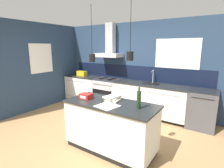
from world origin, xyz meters
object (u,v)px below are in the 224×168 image
at_px(book_stack, 113,98).
at_px(dishwasher, 202,109).
at_px(yellow_toolbox, 82,73).
at_px(red_supply_box, 86,96).
at_px(bottle_on_island, 139,99).
at_px(oven_range, 108,93).

bearing_deg(book_stack, dishwasher, 53.39).
relative_size(book_stack, yellow_toolbox, 1.01).
relative_size(dishwasher, book_stack, 2.64).
relative_size(dishwasher, red_supply_box, 4.05).
distance_m(red_supply_box, yellow_toolbox, 2.80).
height_order(red_supply_box, yellow_toolbox, yellow_toolbox).
xyz_separation_m(bottle_on_island, red_supply_box, (-1.08, -0.06, -0.10)).
height_order(dishwasher, book_stack, book_stack).
distance_m(oven_range, book_stack, 2.32).
bearing_deg(book_stack, yellow_toolbox, 143.80).
bearing_deg(red_supply_box, bottle_on_island, 3.09).
relative_size(oven_range, book_stack, 2.64).
bearing_deg(book_stack, red_supply_box, -159.86).
relative_size(red_supply_box, yellow_toolbox, 0.66).
relative_size(dishwasher, bottle_on_island, 2.57).
height_order(oven_range, red_supply_box, red_supply_box).
bearing_deg(bottle_on_island, dishwasher, 68.57).
bearing_deg(yellow_toolbox, dishwasher, -0.00).
xyz_separation_m(bottle_on_island, yellow_toolbox, (-3.05, 1.93, -0.07)).
xyz_separation_m(book_stack, yellow_toolbox, (-2.46, 1.80, 0.04)).
bearing_deg(red_supply_box, oven_range, 113.94).
bearing_deg(dishwasher, book_stack, -126.61).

